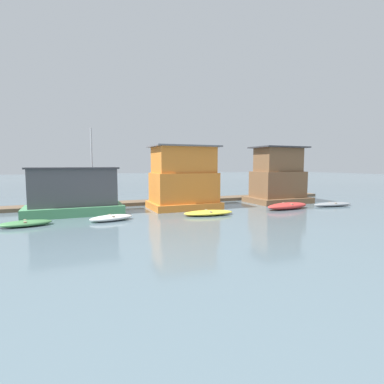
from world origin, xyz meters
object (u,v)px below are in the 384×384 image
(dinghy_yellow, at_px, (208,213))
(dinghy_grey, at_px, (333,204))
(houseboat_orange, at_px, (184,179))
(mooring_post_centre, at_px, (52,203))
(dinghy_green, at_px, (25,223))
(houseboat_green, at_px, (74,193))
(mooring_post_near_left, at_px, (88,200))
(dinghy_white, at_px, (111,218))
(dinghy_red, at_px, (287,206))
(houseboat_brown, at_px, (278,178))

(dinghy_yellow, relative_size, dinghy_grey, 0.98)
(houseboat_orange, height_order, mooring_post_centre, houseboat_orange)
(dinghy_green, bearing_deg, houseboat_green, 50.63)
(houseboat_orange, distance_m, dinghy_green, 12.16)
(houseboat_orange, relative_size, dinghy_grey, 1.43)
(dinghy_yellow, bearing_deg, dinghy_grey, -0.28)
(dinghy_green, xyz_separation_m, mooring_post_near_left, (3.93, 5.90, 0.54))
(dinghy_white, bearing_deg, dinghy_red, -1.41)
(mooring_post_centre, bearing_deg, houseboat_brown, -6.98)
(houseboat_brown, distance_m, mooring_post_near_left, 17.62)
(houseboat_green, distance_m, dinghy_green, 4.72)
(dinghy_yellow, xyz_separation_m, dinghy_grey, (12.15, -0.06, -0.00))
(houseboat_green, xyz_separation_m, mooring_post_centre, (-1.60, 2.42, -1.00))
(houseboat_brown, distance_m, dinghy_yellow, 10.51)
(houseboat_brown, distance_m, dinghy_green, 21.69)
(houseboat_green, relative_size, dinghy_green, 2.24)
(dinghy_grey, bearing_deg, dinghy_green, 178.31)
(houseboat_green, relative_size, dinghy_red, 1.63)
(houseboat_green, bearing_deg, dinghy_grey, -11.19)
(houseboat_orange, bearing_deg, dinghy_yellow, -84.22)
(dinghy_red, xyz_separation_m, dinghy_grey, (4.81, -0.22, -0.09))
(houseboat_orange, xyz_separation_m, dinghy_yellow, (0.41, -4.01, -2.28))
(dinghy_green, bearing_deg, dinghy_grey, -1.69)
(houseboat_orange, distance_m, mooring_post_near_left, 8.14)
(houseboat_green, bearing_deg, houseboat_orange, -0.81)
(houseboat_orange, bearing_deg, dinghy_white, -151.48)
(houseboat_brown, distance_m, mooring_post_centre, 20.27)
(dinghy_white, xyz_separation_m, mooring_post_near_left, (-1.08, 6.05, 0.52))
(houseboat_orange, bearing_deg, dinghy_red, -26.43)
(houseboat_green, relative_size, houseboat_orange, 1.22)
(houseboat_orange, xyz_separation_m, dinghy_red, (7.75, -3.85, -2.19))
(mooring_post_centre, bearing_deg, dinghy_red, -19.61)
(dinghy_green, bearing_deg, dinghy_white, -1.63)
(dinghy_white, height_order, mooring_post_near_left, mooring_post_near_left)
(dinghy_green, bearing_deg, dinghy_red, -1.47)
(mooring_post_centre, bearing_deg, dinghy_white, -58.10)
(dinghy_green, bearing_deg, houseboat_orange, 16.33)
(dinghy_white, distance_m, dinghy_yellow, 6.87)
(dinghy_green, relative_size, dinghy_yellow, 0.80)
(dinghy_green, height_order, dinghy_red, dinghy_red)
(houseboat_brown, relative_size, dinghy_yellow, 1.44)
(dinghy_white, height_order, mooring_post_centre, mooring_post_centre)
(houseboat_brown, relative_size, dinghy_white, 1.84)
(dinghy_grey, height_order, mooring_post_centre, mooring_post_centre)
(dinghy_red, relative_size, mooring_post_centre, 3.44)
(dinghy_yellow, bearing_deg, houseboat_brown, 23.49)
(houseboat_orange, xyz_separation_m, mooring_post_near_left, (-7.53, 2.55, -1.74))
(houseboat_orange, xyz_separation_m, dinghy_green, (-11.46, -3.36, -2.28))
(dinghy_red, distance_m, dinghy_grey, 4.82)
(houseboat_green, distance_m, dinghy_yellow, 10.01)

